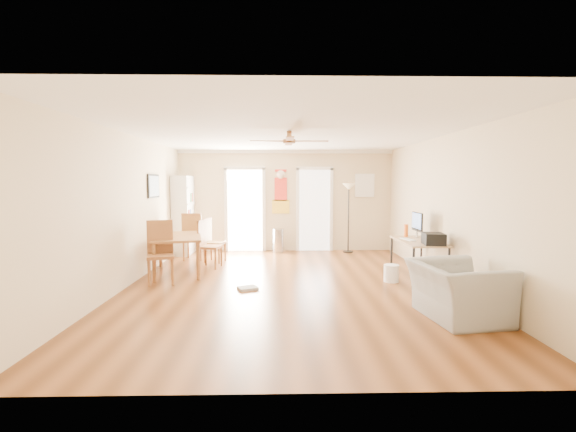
{
  "coord_description": "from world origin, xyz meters",
  "views": [
    {
      "loc": [
        -0.16,
        -6.64,
        1.76
      ],
      "look_at": [
        0.0,
        0.6,
        1.15
      ],
      "focal_mm": 24.39,
      "sensor_mm": 36.0,
      "label": 1
    }
  ],
  "objects_px": {
    "dining_chair_near": "(160,253)",
    "dining_chair_far": "(194,236)",
    "dining_chair_right_a": "(215,240)",
    "torchiere_lamp": "(348,218)",
    "wastebasket_a": "(391,273)",
    "wastebasket_b": "(422,285)",
    "printer": "(434,239)",
    "trash_can": "(278,241)",
    "dining_table": "(178,254)",
    "armchair": "(457,291)",
    "bookshelf": "(184,215)",
    "computer_desk": "(418,260)",
    "dining_chair_right_b": "(210,244)"
  },
  "relations": [
    {
      "from": "dining_chair_near",
      "to": "dining_chair_far",
      "type": "bearing_deg",
      "value": 69.83
    },
    {
      "from": "dining_chair_right_a",
      "to": "torchiere_lamp",
      "type": "xyz_separation_m",
      "value": [
        3.19,
        1.16,
        0.39
      ]
    },
    {
      "from": "dining_chair_far",
      "to": "torchiere_lamp",
      "type": "height_order",
      "value": "torchiere_lamp"
    },
    {
      "from": "wastebasket_a",
      "to": "wastebasket_b",
      "type": "relative_size",
      "value": 0.96
    },
    {
      "from": "printer",
      "to": "torchiere_lamp",
      "type": "bearing_deg",
      "value": 111.66
    },
    {
      "from": "dining_chair_far",
      "to": "torchiere_lamp",
      "type": "xyz_separation_m",
      "value": [
        3.71,
        0.86,
        0.34
      ]
    },
    {
      "from": "trash_can",
      "to": "printer",
      "type": "xyz_separation_m",
      "value": [
        2.65,
        -3.37,
        0.52
      ]
    },
    {
      "from": "trash_can",
      "to": "printer",
      "type": "height_order",
      "value": "printer"
    },
    {
      "from": "dining_chair_far",
      "to": "wastebasket_a",
      "type": "xyz_separation_m",
      "value": [
        3.96,
        -2.13,
        -0.38
      ]
    },
    {
      "from": "dining_table",
      "to": "torchiere_lamp",
      "type": "bearing_deg",
      "value": 30.53
    },
    {
      "from": "wastebasket_b",
      "to": "armchair",
      "type": "distance_m",
      "value": 1.08
    },
    {
      "from": "dining_chair_far",
      "to": "wastebasket_a",
      "type": "relative_size",
      "value": 3.5
    },
    {
      "from": "bookshelf",
      "to": "dining_chair_right_a",
      "type": "xyz_separation_m",
      "value": [
        0.94,
        -1.03,
        -0.48
      ]
    },
    {
      "from": "armchair",
      "to": "torchiere_lamp",
      "type": "bearing_deg",
      "value": -1.32
    },
    {
      "from": "dining_chair_far",
      "to": "computer_desk",
      "type": "height_order",
      "value": "dining_chair_far"
    },
    {
      "from": "dining_chair_far",
      "to": "wastebasket_b",
      "type": "relative_size",
      "value": 3.38
    },
    {
      "from": "trash_can",
      "to": "armchair",
      "type": "relative_size",
      "value": 0.54
    },
    {
      "from": "bookshelf",
      "to": "dining_chair_right_b",
      "type": "bearing_deg",
      "value": -49.92
    },
    {
      "from": "dining_chair_right_a",
      "to": "wastebasket_a",
      "type": "bearing_deg",
      "value": -103.14
    },
    {
      "from": "torchiere_lamp",
      "to": "wastebasket_a",
      "type": "xyz_separation_m",
      "value": [
        0.25,
        -2.99,
        -0.72
      ]
    },
    {
      "from": "dining_chair_right_b",
      "to": "torchiere_lamp",
      "type": "distance_m",
      "value": 3.65
    },
    {
      "from": "dining_table",
      "to": "dining_chair_near",
      "type": "bearing_deg",
      "value": -97.31
    },
    {
      "from": "dining_table",
      "to": "torchiere_lamp",
      "type": "xyz_separation_m",
      "value": [
        3.74,
        2.21,
        0.51
      ]
    },
    {
      "from": "dining_chair_far",
      "to": "armchair",
      "type": "distance_m",
      "value": 5.88
    },
    {
      "from": "computer_desk",
      "to": "printer",
      "type": "height_order",
      "value": "printer"
    },
    {
      "from": "dining_chair_near",
      "to": "computer_desk",
      "type": "distance_m",
      "value": 4.62
    },
    {
      "from": "computer_desk",
      "to": "bookshelf",
      "type": "bearing_deg",
      "value": 151.02
    },
    {
      "from": "dining_chair_right_b",
      "to": "computer_desk",
      "type": "relative_size",
      "value": 0.73
    },
    {
      "from": "computer_desk",
      "to": "torchiere_lamp",
      "type": "bearing_deg",
      "value": 105.26
    },
    {
      "from": "trash_can",
      "to": "printer",
      "type": "distance_m",
      "value": 4.31
    },
    {
      "from": "trash_can",
      "to": "wastebasket_a",
      "type": "distance_m",
      "value": 3.66
    },
    {
      "from": "dining_chair_right_a",
      "to": "wastebasket_b",
      "type": "height_order",
      "value": "dining_chair_right_a"
    },
    {
      "from": "trash_can",
      "to": "computer_desk",
      "type": "xyz_separation_m",
      "value": [
        2.56,
        -2.89,
        0.06
      ]
    },
    {
      "from": "computer_desk",
      "to": "printer",
      "type": "bearing_deg",
      "value": -79.81
    },
    {
      "from": "dining_chair_far",
      "to": "torchiere_lamp",
      "type": "bearing_deg",
      "value": -164.85
    },
    {
      "from": "dining_chair_far",
      "to": "wastebasket_b",
      "type": "bearing_deg",
      "value": 146.82
    },
    {
      "from": "dining_table",
      "to": "computer_desk",
      "type": "height_order",
      "value": "dining_table"
    },
    {
      "from": "dining_chair_far",
      "to": "trash_can",
      "type": "relative_size",
      "value": 1.79
    },
    {
      "from": "bookshelf",
      "to": "dining_chair_far",
      "type": "distance_m",
      "value": 0.95
    },
    {
      "from": "bookshelf",
      "to": "dining_chair_near",
      "type": "xyz_separation_m",
      "value": [
        0.29,
        -2.87,
        -0.42
      ]
    },
    {
      "from": "bookshelf",
      "to": "dining_chair_right_b",
      "type": "relative_size",
      "value": 1.96
    },
    {
      "from": "dining_chair_far",
      "to": "dining_chair_right_b",
      "type": "bearing_deg",
      "value": 123.15
    },
    {
      "from": "dining_chair_far",
      "to": "dining_table",
      "type": "bearing_deg",
      "value": 91.07
    },
    {
      "from": "trash_can",
      "to": "dining_chair_right_a",
      "type": "bearing_deg",
      "value": -139.31
    },
    {
      "from": "dining_table",
      "to": "dining_chair_right_a",
      "type": "relative_size",
      "value": 1.51
    },
    {
      "from": "dining_chair_right_a",
      "to": "armchair",
      "type": "xyz_separation_m",
      "value": [
        3.75,
        -3.74,
        -0.12
      ]
    },
    {
      "from": "bookshelf",
      "to": "torchiere_lamp",
      "type": "distance_m",
      "value": 4.13
    },
    {
      "from": "dining_table",
      "to": "wastebasket_a",
      "type": "bearing_deg",
      "value": -11.14
    },
    {
      "from": "bookshelf",
      "to": "torchiere_lamp",
      "type": "relative_size",
      "value": 1.1
    },
    {
      "from": "dining_chair_right_b",
      "to": "trash_can",
      "type": "distance_m",
      "value": 2.28
    }
  ]
}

